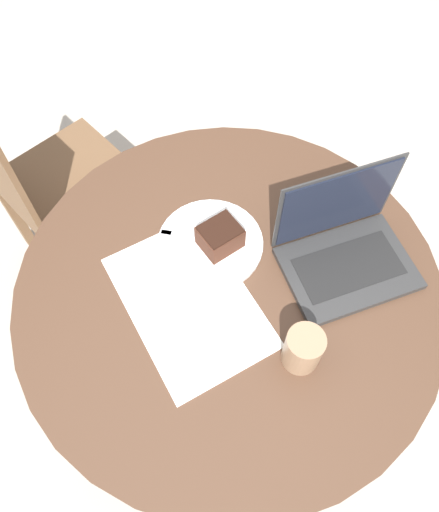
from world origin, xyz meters
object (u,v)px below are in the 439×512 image
object	(u,v)px
chair	(49,186)
laptop	(345,250)
plate	(210,243)
coffee_glass	(303,349)

from	to	relation	value
chair	laptop	world-z (taller)	laptop
plate	laptop	bearing A→B (deg)	-143.69
plate	coffee_glass	xyz separation A→B (m)	(-0.34, 0.07, 0.05)
plate	laptop	xyz separation A→B (m)	(-0.26, -0.19, 0.04)
laptop	coffee_glass	bearing A→B (deg)	43.98
coffee_glass	plate	bearing A→B (deg)	-12.07
coffee_glass	laptop	xyz separation A→B (m)	(0.08, -0.26, -0.01)
chair	plate	bearing A→B (deg)	9.52
coffee_glass	chair	bearing A→B (deg)	0.53
plate	coffee_glass	world-z (taller)	coffee_glass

